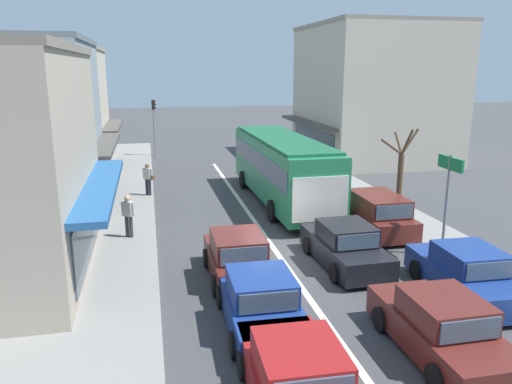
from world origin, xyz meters
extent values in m
plane|color=#3F3F42|center=(0.00, 0.00, 0.00)|extent=(140.00, 140.00, 0.00)
cube|color=silver|center=(0.00, 4.00, 0.00)|extent=(0.20, 28.00, 0.01)
cube|color=gray|center=(-6.80, 6.00, 0.07)|extent=(5.20, 44.00, 0.14)
cube|color=gray|center=(6.20, 6.00, 0.06)|extent=(2.80, 44.00, 0.12)
cube|color=#23568E|center=(-5.92, 0.78, 2.70)|extent=(1.10, 8.61, 0.20)
cube|color=#425160|center=(-6.34, 0.78, 1.40)|extent=(0.06, 7.49, 1.80)
cube|color=#84939E|center=(-10.20, 10.06, 3.79)|extent=(6.56, 8.77, 7.58)
cube|color=#4C4742|center=(-6.47, 10.06, 2.70)|extent=(1.10, 8.07, 0.20)
cube|color=#425160|center=(-6.89, 10.06, 1.40)|extent=(0.06, 7.01, 1.80)
cube|color=slate|center=(-10.20, 10.06, 7.70)|extent=(6.72, 8.77, 0.24)
cube|color=beige|center=(-10.20, 18.65, 3.76)|extent=(6.23, 8.10, 7.52)
cube|color=#4C4742|center=(-6.63, 18.65, 2.70)|extent=(1.10, 7.46, 0.20)
cube|color=#425160|center=(-7.05, 18.65, 1.40)|extent=(0.06, 6.48, 1.80)
cube|color=gray|center=(-10.20, 18.65, 7.64)|extent=(6.39, 8.10, 0.24)
cube|color=beige|center=(11.50, 17.90, 4.58)|extent=(8.80, 10.54, 9.17)
cube|color=#4C4742|center=(6.65, 17.90, 2.70)|extent=(1.10, 9.70, 0.20)
cube|color=#425160|center=(7.07, 17.90, 1.40)|extent=(0.06, 8.43, 1.80)
cube|color=gray|center=(11.50, 17.90, 9.29)|extent=(8.96, 10.54, 0.24)
cube|color=#237A4C|center=(1.95, 7.27, 1.76)|extent=(2.64, 10.83, 2.70)
cube|color=#425160|center=(1.95, 7.27, 2.16)|extent=(2.67, 10.40, 0.90)
cube|color=beige|center=(2.02, 1.84, 1.56)|extent=(2.25, 0.09, 1.76)
cube|color=#1A5B39|center=(1.95, 7.27, 3.17)|extent=(2.50, 9.97, 0.12)
cylinder|color=black|center=(0.65, 10.60, 0.48)|extent=(0.27, 0.96, 0.96)
cylinder|color=black|center=(3.15, 10.63, 0.48)|extent=(0.27, 0.96, 0.96)
cylinder|color=black|center=(0.73, 4.28, 0.48)|extent=(0.27, 0.96, 0.96)
cylinder|color=black|center=(3.23, 4.31, 0.48)|extent=(0.27, 0.96, 0.96)
cube|color=maroon|center=(-1.75, -7.81, 1.17)|extent=(1.61, 1.84, 0.60)
cube|color=#425160|center=(-1.72, -6.89, 1.17)|extent=(1.44, 0.10, 0.51)
cylinder|color=black|center=(-2.57, -6.43, 0.31)|extent=(0.20, 0.63, 0.62)
cylinder|color=black|center=(-0.85, -6.48, 0.31)|extent=(0.20, 0.63, 0.62)
cube|color=black|center=(1.93, -0.94, 0.51)|extent=(1.83, 4.24, 0.72)
cube|color=black|center=(1.93, -1.04, 1.17)|extent=(1.61, 1.84, 0.60)
cube|color=#425160|center=(1.91, -0.12, 1.17)|extent=(1.44, 0.10, 0.51)
cube|color=#425160|center=(1.95, -1.96, 1.17)|extent=(1.41, 0.10, 0.48)
cylinder|color=black|center=(1.04, 0.30, 0.31)|extent=(0.20, 0.62, 0.62)
cylinder|color=black|center=(2.75, 0.35, 0.31)|extent=(0.20, 0.62, 0.62)
cylinder|color=black|center=(1.10, -2.22, 0.31)|extent=(0.20, 0.62, 0.62)
cylinder|color=black|center=(2.82, -2.17, 0.31)|extent=(0.20, 0.62, 0.62)
cube|color=#561E19|center=(2.04, -6.47, 0.51)|extent=(1.72, 4.20, 0.72)
cube|color=#561E19|center=(2.04, -6.57, 1.17)|extent=(1.56, 1.80, 0.60)
cube|color=#425160|center=(2.04, -5.65, 1.17)|extent=(1.44, 0.06, 0.51)
cube|color=#425160|center=(2.04, -7.49, 1.17)|extent=(1.40, 0.06, 0.48)
cylinder|color=black|center=(1.18, -5.21, 0.31)|extent=(0.18, 0.62, 0.62)
cylinder|color=black|center=(2.90, -5.21, 0.31)|extent=(0.18, 0.62, 0.62)
cylinder|color=black|center=(1.18, -7.73, 0.31)|extent=(0.18, 0.62, 0.62)
cylinder|color=black|center=(2.90, -7.73, 0.31)|extent=(0.18, 0.62, 0.62)
cube|color=#561E19|center=(-1.79, -1.24, 0.52)|extent=(1.64, 3.70, 0.76)
cube|color=#561E19|center=(-1.79, -1.54, 1.22)|extent=(1.52, 1.90, 0.64)
cube|color=#425160|center=(-1.79, -0.57, 1.22)|extent=(1.40, 0.06, 0.54)
cube|color=#425160|center=(-1.79, -2.51, 1.22)|extent=(1.37, 0.06, 0.51)
cylinder|color=black|center=(-2.61, -0.13, 0.31)|extent=(0.18, 0.62, 0.62)
cylinder|color=black|center=(-0.97, -0.13, 0.31)|extent=(0.18, 0.62, 0.62)
cylinder|color=black|center=(-2.61, -2.35, 0.31)|extent=(0.18, 0.62, 0.62)
cylinder|color=black|center=(-0.97, -2.35, 0.31)|extent=(0.18, 0.62, 0.62)
cube|color=navy|center=(-1.73, -4.37, 0.51)|extent=(1.80, 4.23, 0.72)
cube|color=navy|center=(-1.73, -4.47, 1.17)|extent=(1.59, 1.83, 0.60)
cube|color=#425160|center=(-1.71, -3.55, 1.17)|extent=(1.44, 0.09, 0.51)
cube|color=#425160|center=(-1.75, -5.39, 1.17)|extent=(1.40, 0.09, 0.48)
cylinder|color=black|center=(-2.57, -3.09, 0.31)|extent=(0.19, 0.62, 0.62)
cylinder|color=black|center=(-0.85, -3.13, 0.31)|extent=(0.19, 0.62, 0.62)
cylinder|color=black|center=(-2.62, -5.61, 0.31)|extent=(0.19, 0.62, 0.62)
cylinder|color=black|center=(-0.90, -5.65, 0.31)|extent=(0.19, 0.62, 0.62)
cube|color=navy|center=(4.50, -3.82, 0.51)|extent=(1.86, 4.26, 0.72)
cube|color=navy|center=(4.50, -3.92, 1.17)|extent=(1.62, 1.85, 0.60)
cube|color=#425160|center=(4.53, -3.00, 1.17)|extent=(1.44, 0.11, 0.51)
cube|color=#425160|center=(4.47, -4.84, 1.17)|extent=(1.41, 0.11, 0.48)
cylinder|color=black|center=(3.69, -2.53, 0.31)|extent=(0.20, 0.63, 0.62)
cylinder|color=black|center=(5.41, -2.59, 0.31)|extent=(0.20, 0.63, 0.62)
cylinder|color=black|center=(3.60, -5.05, 0.31)|extent=(0.20, 0.63, 0.62)
cube|color=#561E19|center=(4.49, 2.28, 0.52)|extent=(1.76, 4.50, 0.76)
cube|color=#561E19|center=(4.49, 1.93, 1.24)|extent=(1.64, 2.60, 0.68)
cube|color=#425160|center=(4.49, 3.25, 1.24)|extent=(1.51, 0.06, 0.58)
cube|color=#425160|center=(4.49, 0.61, 1.24)|extent=(1.48, 0.06, 0.54)
cylinder|color=black|center=(3.61, 3.63, 0.31)|extent=(0.18, 0.62, 0.62)
cylinder|color=black|center=(5.37, 3.63, 0.31)|extent=(0.18, 0.62, 0.62)
cylinder|color=black|center=(3.61, 0.93, 0.31)|extent=(0.18, 0.62, 0.62)
cylinder|color=black|center=(5.37, 0.93, 0.31)|extent=(0.18, 0.62, 0.62)
cylinder|color=gray|center=(-3.87, 21.59, 2.10)|extent=(0.12, 0.12, 4.20)
cube|color=black|center=(-3.87, 21.59, 3.85)|extent=(0.24, 0.24, 0.68)
sphere|color=red|center=(-3.73, 21.59, 4.08)|extent=(0.13, 0.13, 0.13)
sphere|color=black|center=(-3.73, 21.59, 3.86)|extent=(0.13, 0.13, 0.13)
sphere|color=black|center=(-3.73, 21.59, 3.64)|extent=(0.13, 0.13, 0.13)
cylinder|color=gray|center=(5.66, -0.80, 1.80)|extent=(0.10, 0.10, 3.60)
cube|color=#19753D|center=(5.66, -0.82, 3.30)|extent=(0.08, 1.40, 0.44)
cube|color=white|center=(5.70, -0.82, 3.30)|extent=(0.01, 1.10, 0.10)
cylinder|color=brown|center=(6.16, 3.44, 1.44)|extent=(0.24, 0.24, 2.89)
cylinder|color=brown|center=(6.16, 3.78, 3.31)|extent=(0.10, 0.76, 0.91)
cylinder|color=brown|center=(6.50, 3.44, 3.41)|extent=(0.76, 0.10, 1.11)
cylinder|color=brown|center=(6.16, 3.06, 3.46)|extent=(0.10, 0.85, 1.20)
cylinder|color=brown|center=(5.68, 3.44, 3.21)|extent=(1.02, 0.10, 0.74)
cylinder|color=#232838|center=(-4.52, 9.62, 0.56)|extent=(0.14, 0.14, 0.84)
cylinder|color=#232838|center=(-4.37, 9.52, 0.56)|extent=(0.14, 0.14, 0.84)
cube|color=beige|center=(-4.45, 9.57, 1.26)|extent=(0.42, 0.39, 0.56)
sphere|color=brown|center=(-4.45, 9.57, 1.66)|extent=(0.22, 0.22, 0.22)
cylinder|color=beige|center=(-4.64, 9.71, 1.26)|extent=(0.09, 0.09, 0.54)
cylinder|color=beige|center=(-4.25, 9.43, 1.26)|extent=(0.09, 0.09, 0.54)
cube|color=brown|center=(-4.18, 9.41, 1.08)|extent=(0.22, 0.25, 0.22)
cylinder|color=#333338|center=(-5.12, 3.06, 0.56)|extent=(0.14, 0.14, 0.84)
cylinder|color=#333338|center=(-5.27, 3.15, 0.56)|extent=(0.14, 0.14, 0.84)
cube|color=beige|center=(-5.19, 3.11, 1.26)|extent=(0.42, 0.37, 0.56)
sphere|color=tan|center=(-5.19, 3.11, 1.66)|extent=(0.22, 0.22, 0.22)
cylinder|color=beige|center=(-4.99, 2.98, 1.26)|extent=(0.09, 0.09, 0.54)
cylinder|color=beige|center=(-5.40, 3.23, 1.26)|extent=(0.09, 0.09, 0.54)
camera|label=1|loc=(-4.26, -15.65, 6.44)|focal=35.00mm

